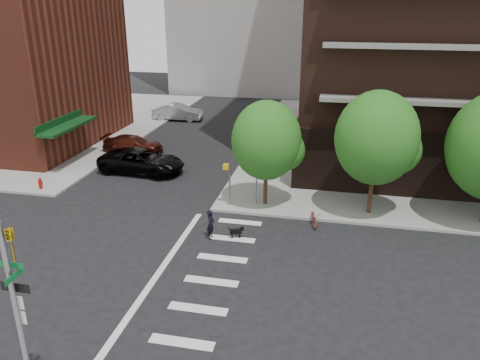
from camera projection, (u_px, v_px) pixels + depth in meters
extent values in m
plane|color=black|center=(147.00, 274.00, 20.99)|extent=(120.00, 120.00, 0.00)
cube|color=gray|center=(10.00, 122.00, 47.21)|extent=(31.00, 33.00, 0.15)
cube|color=silver|center=(182.00, 342.00, 16.75)|extent=(2.40, 0.50, 0.01)
cube|color=silver|center=(198.00, 309.00, 18.58)|extent=(2.40, 0.50, 0.01)
cube|color=silver|center=(211.00, 281.00, 20.41)|extent=(2.40, 0.50, 0.01)
cube|color=silver|center=(222.00, 258.00, 22.23)|extent=(2.40, 0.50, 0.01)
cube|color=silver|center=(232.00, 239.00, 24.06)|extent=(2.40, 0.50, 0.01)
cube|color=silver|center=(240.00, 222.00, 25.89)|extent=(2.40, 0.50, 0.01)
cube|color=silver|center=(157.00, 275.00, 20.89)|extent=(0.30, 13.00, 0.01)
cube|color=black|center=(463.00, 121.00, 38.63)|extent=(25.50, 25.50, 4.00)
cube|color=#0C3814|center=(68.00, 126.00, 34.01)|extent=(1.40, 6.00, 0.20)
cylinder|color=#301E11|center=(265.00, 185.00, 27.51)|extent=(0.24, 0.24, 2.30)
sphere|color=#235B19|center=(266.00, 140.00, 26.53)|extent=(4.00, 4.00, 4.00)
cylinder|color=#301E11|center=(371.00, 191.00, 26.29)|extent=(0.24, 0.24, 2.60)
sphere|color=#235B19|center=(377.00, 138.00, 25.18)|extent=(4.50, 4.50, 4.50)
cylinder|color=slate|center=(18.00, 317.00, 13.12)|extent=(0.16, 0.16, 6.00)
imported|color=gold|center=(11.00, 246.00, 12.24)|extent=(0.16, 0.20, 1.00)
cube|color=#0A5926|center=(11.00, 265.00, 12.68)|extent=(0.75, 0.02, 0.18)
cube|color=#0A5926|center=(14.00, 276.00, 12.60)|extent=(0.02, 0.75, 0.18)
cube|color=black|center=(15.00, 287.00, 12.90)|extent=(0.90, 0.02, 0.28)
cube|color=silver|center=(18.00, 303.00, 13.08)|extent=(0.32, 0.02, 0.42)
cube|color=silver|center=(21.00, 317.00, 13.26)|extent=(0.32, 0.02, 0.42)
cylinder|color=slate|center=(230.00, 185.00, 27.21)|extent=(0.10, 0.10, 2.60)
cube|color=gold|center=(226.00, 167.00, 26.85)|extent=(0.32, 0.25, 0.32)
cylinder|color=slate|center=(256.00, 187.00, 27.44)|extent=(0.08, 0.08, 2.20)
cube|color=gold|center=(256.00, 173.00, 26.98)|extent=(0.64, 0.02, 0.64)
cylinder|color=#A50C0C|center=(41.00, 184.00, 30.00)|extent=(0.22, 0.22, 0.60)
sphere|color=#A50C0C|center=(40.00, 180.00, 29.89)|extent=(0.24, 0.24, 0.24)
imported|color=black|center=(142.00, 161.00, 33.10)|extent=(3.23, 6.25, 1.68)
imported|color=#3F130C|center=(133.00, 144.00, 37.54)|extent=(2.24, 4.91, 1.39)
imported|color=#A1A3A9|center=(178.00, 112.00, 47.80)|extent=(2.10, 5.17, 1.67)
imported|color=#953929|center=(314.00, 218.00, 25.41)|extent=(0.91, 1.69, 0.84)
imported|color=black|center=(211.00, 224.00, 23.86)|extent=(0.59, 0.41, 1.57)
cube|color=black|center=(236.00, 231.00, 24.02)|extent=(0.63, 0.37, 0.24)
cube|color=black|center=(242.00, 229.00, 24.00)|extent=(0.21, 0.19, 0.17)
cylinder|color=black|center=(239.00, 236.00, 24.13)|extent=(0.06, 0.06, 0.26)
cylinder|color=black|center=(232.00, 236.00, 24.09)|extent=(0.06, 0.06, 0.26)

